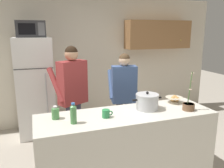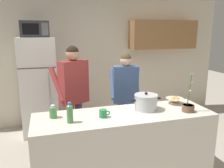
{
  "view_description": "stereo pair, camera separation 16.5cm",
  "coord_description": "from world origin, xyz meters",
  "px_view_note": "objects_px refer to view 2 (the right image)",
  "views": [
    {
      "loc": [
        -1.03,
        -2.41,
        1.9
      ],
      "look_at": [
        0.0,
        0.55,
        1.17
      ],
      "focal_mm": 36.46,
      "sensor_mm": 36.0,
      "label": 1
    },
    {
      "loc": [
        -0.88,
        -2.46,
        1.9
      ],
      "look_at": [
        0.0,
        0.55,
        1.17
      ],
      "focal_mm": 36.46,
      "sensor_mm": 36.0,
      "label": 2
    }
  ],
  "objects_px": {
    "microwave": "(35,29)",
    "bottle_mid_counter": "(70,113)",
    "coffee_mug": "(103,113)",
    "bottle_near_edge": "(53,112)",
    "cooking_pot": "(146,102)",
    "potted_orchid": "(188,107)",
    "person_near_pot": "(73,88)",
    "bread_bowl": "(175,100)",
    "person_by_sink": "(125,90)",
    "refrigerator": "(39,87)"
  },
  "relations": [
    {
      "from": "microwave",
      "to": "coffee_mug",
      "type": "bearing_deg",
      "value": -68.04
    },
    {
      "from": "microwave",
      "to": "bread_bowl",
      "type": "relative_size",
      "value": 1.98
    },
    {
      "from": "refrigerator",
      "to": "bottle_near_edge",
      "type": "relative_size",
      "value": 11.73
    },
    {
      "from": "person_by_sink",
      "to": "cooking_pot",
      "type": "bearing_deg",
      "value": -91.91
    },
    {
      "from": "cooking_pot",
      "to": "bottle_mid_counter",
      "type": "bearing_deg",
      "value": -170.82
    },
    {
      "from": "person_near_pot",
      "to": "bottle_near_edge",
      "type": "bearing_deg",
      "value": -112.28
    },
    {
      "from": "bottle_mid_counter",
      "to": "person_near_pot",
      "type": "bearing_deg",
      "value": 80.96
    },
    {
      "from": "person_near_pot",
      "to": "bottle_near_edge",
      "type": "height_order",
      "value": "person_near_pot"
    },
    {
      "from": "microwave",
      "to": "potted_orchid",
      "type": "relative_size",
      "value": 0.97
    },
    {
      "from": "coffee_mug",
      "to": "person_by_sink",
      "type": "bearing_deg",
      "value": 57.42
    },
    {
      "from": "microwave",
      "to": "potted_orchid",
      "type": "distance_m",
      "value": 2.85
    },
    {
      "from": "person_by_sink",
      "to": "potted_orchid",
      "type": "bearing_deg",
      "value": -66.99
    },
    {
      "from": "microwave",
      "to": "bottle_mid_counter",
      "type": "distance_m",
      "value": 2.15
    },
    {
      "from": "person_near_pot",
      "to": "bread_bowl",
      "type": "relative_size",
      "value": 6.98
    },
    {
      "from": "refrigerator",
      "to": "bread_bowl",
      "type": "xyz_separation_m",
      "value": [
        1.83,
        -1.67,
        0.07
      ]
    },
    {
      "from": "refrigerator",
      "to": "microwave",
      "type": "distance_m",
      "value": 1.04
    },
    {
      "from": "person_near_pot",
      "to": "potted_orchid",
      "type": "distance_m",
      "value": 1.68
    },
    {
      "from": "bottle_near_edge",
      "to": "bread_bowl",
      "type": "bearing_deg",
      "value": 2.5
    },
    {
      "from": "bread_bowl",
      "to": "bottle_mid_counter",
      "type": "bearing_deg",
      "value": -169.48
    },
    {
      "from": "cooking_pot",
      "to": "potted_orchid",
      "type": "relative_size",
      "value": 0.82
    },
    {
      "from": "refrigerator",
      "to": "potted_orchid",
      "type": "bearing_deg",
      "value": -47.59
    },
    {
      "from": "microwave",
      "to": "person_by_sink",
      "type": "distance_m",
      "value": 1.91
    },
    {
      "from": "person_by_sink",
      "to": "bottle_mid_counter",
      "type": "xyz_separation_m",
      "value": [
        -1.0,
        -1.01,
        0.07
      ]
    },
    {
      "from": "cooking_pot",
      "to": "refrigerator",
      "type": "bearing_deg",
      "value": 126.91
    },
    {
      "from": "microwave",
      "to": "cooking_pot",
      "type": "height_order",
      "value": "microwave"
    },
    {
      "from": "bottle_near_edge",
      "to": "bottle_mid_counter",
      "type": "xyz_separation_m",
      "value": [
        0.17,
        -0.2,
        0.04
      ]
    },
    {
      "from": "cooking_pot",
      "to": "bottle_mid_counter",
      "type": "height_order",
      "value": "cooking_pot"
    },
    {
      "from": "microwave",
      "to": "person_near_pot",
      "type": "distance_m",
      "value": 1.36
    },
    {
      "from": "bread_bowl",
      "to": "potted_orchid",
      "type": "height_order",
      "value": "potted_orchid"
    },
    {
      "from": "microwave",
      "to": "bottle_near_edge",
      "type": "xyz_separation_m",
      "value": [
        0.19,
        -1.72,
        -0.94
      ]
    },
    {
      "from": "person_near_pot",
      "to": "microwave",
      "type": "bearing_deg",
      "value": 120.28
    },
    {
      "from": "coffee_mug",
      "to": "bottle_mid_counter",
      "type": "relative_size",
      "value": 0.56
    },
    {
      "from": "bottle_near_edge",
      "to": "person_near_pot",
      "type": "bearing_deg",
      "value": 67.72
    },
    {
      "from": "refrigerator",
      "to": "coffee_mug",
      "type": "height_order",
      "value": "refrigerator"
    },
    {
      "from": "person_by_sink",
      "to": "coffee_mug",
      "type": "height_order",
      "value": "person_by_sink"
    },
    {
      "from": "cooking_pot",
      "to": "coffee_mug",
      "type": "xyz_separation_m",
      "value": [
        -0.59,
        -0.11,
        -0.05
      ]
    },
    {
      "from": "bread_bowl",
      "to": "potted_orchid",
      "type": "bearing_deg",
      "value": -91.18
    },
    {
      "from": "cooking_pot",
      "to": "person_near_pot",
      "type": "bearing_deg",
      "value": 133.42
    },
    {
      "from": "bottle_near_edge",
      "to": "cooking_pot",
      "type": "bearing_deg",
      "value": -2.13
    },
    {
      "from": "refrigerator",
      "to": "microwave",
      "type": "height_order",
      "value": "microwave"
    },
    {
      "from": "coffee_mug",
      "to": "refrigerator",
      "type": "bearing_deg",
      "value": 111.73
    },
    {
      "from": "coffee_mug",
      "to": "bread_bowl",
      "type": "distance_m",
      "value": 1.1
    },
    {
      "from": "person_near_pot",
      "to": "cooking_pot",
      "type": "xyz_separation_m",
      "value": [
        0.81,
        -0.86,
        -0.04
      ]
    },
    {
      "from": "bread_bowl",
      "to": "coffee_mug",
      "type": "bearing_deg",
      "value": -168.4
    },
    {
      "from": "cooking_pot",
      "to": "bottle_mid_counter",
      "type": "xyz_separation_m",
      "value": [
        -0.97,
        -0.16,
        0.01
      ]
    },
    {
      "from": "bread_bowl",
      "to": "potted_orchid",
      "type": "distance_m",
      "value": 0.32
    },
    {
      "from": "coffee_mug",
      "to": "bottle_near_edge",
      "type": "distance_m",
      "value": 0.58
    },
    {
      "from": "person_by_sink",
      "to": "microwave",
      "type": "bearing_deg",
      "value": 146.5
    },
    {
      "from": "person_near_pot",
      "to": "bread_bowl",
      "type": "distance_m",
      "value": 1.5
    },
    {
      "from": "person_near_pot",
      "to": "coffee_mug",
      "type": "relative_size",
      "value": 12.95
    }
  ]
}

